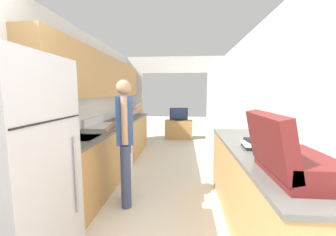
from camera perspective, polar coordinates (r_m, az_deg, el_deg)
The scene contains 12 objects.
wall_left at distance 3.61m, azimuth -22.09°, elevation 6.46°, with size 0.38×7.50×2.50m.
wall_right at distance 3.00m, azimuth 26.53°, elevation 1.70°, with size 0.06×7.50×2.50m.
wall_far_with_doorway at distance 5.95m, azimuth 1.79°, elevation 6.73°, with size 3.15×0.06×2.50m.
counter_left at distance 4.22m, azimuth -14.57°, elevation -7.42°, with size 0.62×3.87×0.90m.
counter_right at distance 2.54m, azimuth 23.42°, elevation -17.66°, with size 0.62×2.42×0.90m.
refrigerator at distance 2.06m, azimuth -36.75°, elevation -11.37°, with size 0.70×0.81×1.78m.
range_oven at distance 3.97m, azimuth -15.73°, elevation -8.29°, with size 0.66×0.79×1.04m.
person at distance 2.75m, azimuth -11.81°, elevation -5.77°, with size 0.53×0.44×1.65m.
suitcase at distance 1.67m, azimuth 30.28°, elevation -9.31°, with size 0.48×0.64×0.45m.
book_stack at distance 2.39m, azimuth 22.95°, elevation -6.74°, with size 0.26×0.29×0.09m.
tv_cabinet at distance 6.73m, azimuth 2.97°, elevation -3.16°, with size 0.88×0.42×0.60m.
television at distance 6.62m, azimuth 2.99°, elevation 1.04°, with size 0.58×0.16×0.41m.
Camera 1 is at (0.28, -0.82, 1.49)m, focal length 22.00 mm.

